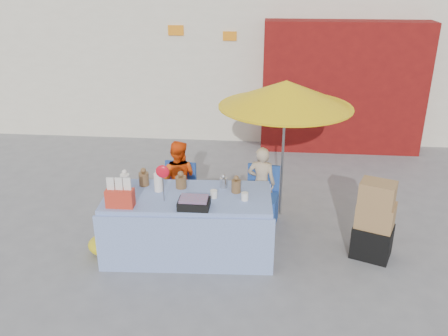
# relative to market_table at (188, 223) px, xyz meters

# --- Properties ---
(ground) EXTENTS (80.00, 80.00, 0.00)m
(ground) POSITION_rel_market_table_xyz_m (0.28, -0.04, -0.43)
(ground) COLOR slate
(ground) RESTS_ON ground
(market_table) EXTENTS (2.24, 1.14, 1.32)m
(market_table) POSITION_rel_market_table_xyz_m (0.00, 0.00, 0.00)
(market_table) COLOR #91ABE8
(market_table) RESTS_ON ground
(chair_left) EXTENTS (0.54, 0.53, 0.85)m
(chair_left) POSITION_rel_market_table_xyz_m (-0.31, 0.89, -0.18)
(chair_left) COLOR #22479D
(chair_left) RESTS_ON ground
(chair_right) EXTENTS (0.54, 0.53, 0.85)m
(chair_right) POSITION_rel_market_table_xyz_m (0.94, 0.89, -0.18)
(chair_right) COLOR #22479D
(chair_right) RESTS_ON ground
(vendor_orange) EXTENTS (0.64, 0.53, 1.20)m
(vendor_orange) POSITION_rel_market_table_xyz_m (-0.31, 1.02, 0.17)
(vendor_orange) COLOR #FF4E0D
(vendor_orange) RESTS_ON ground
(vendor_beige) EXTENTS (0.45, 0.33, 1.15)m
(vendor_beige) POSITION_rel_market_table_xyz_m (0.94, 1.02, 0.14)
(vendor_beige) COLOR tan
(vendor_beige) RESTS_ON ground
(umbrella) EXTENTS (1.90, 1.90, 2.09)m
(umbrella) POSITION_rel_market_table_xyz_m (1.24, 1.17, 1.46)
(umbrella) COLOR gray
(umbrella) RESTS_ON ground
(box_stack) EXTENTS (0.60, 0.55, 1.08)m
(box_stack) POSITION_rel_market_table_xyz_m (2.41, 0.12, 0.06)
(box_stack) COLOR black
(box_stack) RESTS_ON ground
(tarp_bundle) EXTENTS (0.65, 0.54, 0.27)m
(tarp_bundle) POSITION_rel_market_table_xyz_m (-1.02, -0.14, -0.29)
(tarp_bundle) COLOR gold
(tarp_bundle) RESTS_ON ground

